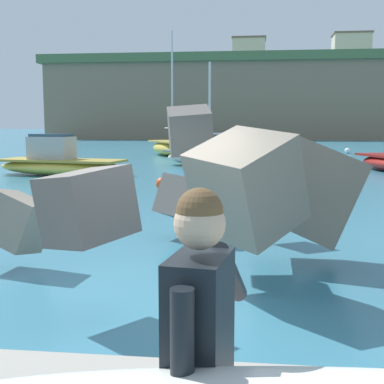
# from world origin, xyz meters

# --- Properties ---
(ground_plane) EXTENTS (400.00, 400.00, 0.00)m
(ground_plane) POSITION_xyz_m (0.00, 0.00, 0.00)
(ground_plane) COLOR teal
(breakwater_jetty) EXTENTS (30.01, 6.61, 3.08)m
(breakwater_jetty) POSITION_xyz_m (-0.06, 1.84, 1.36)
(breakwater_jetty) COLOR slate
(breakwater_jetty) RESTS_ON ground
(surfer_with_board) EXTENTS (2.12, 1.29, 1.78)m
(surfer_with_board) POSITION_xyz_m (1.20, -4.18, 1.28)
(surfer_with_board) COLOR black
(surfer_with_board) RESTS_ON walkway_path
(boat_near_centre) EXTENTS (4.23, 5.52, 8.44)m
(boat_near_centre) POSITION_xyz_m (-4.60, 30.57, 0.59)
(boat_near_centre) COLOR #EAC64C
(boat_near_centre) RESTS_ON ground
(boat_far_left) EXTENTS (6.28, 3.02, 1.81)m
(boat_far_left) POSITION_xyz_m (-7.13, 16.11, 0.55)
(boat_far_left) COLOR #EAC64C
(boat_far_left) RESTS_ON ground
(boat_far_centre) EXTENTS (6.47, 4.68, 5.38)m
(boat_far_centre) POSITION_xyz_m (-0.67, 21.42, 0.47)
(boat_far_centre) COLOR beige
(boat_far_centre) RESTS_ON ground
(mooring_buoy_inner) EXTENTS (0.44, 0.44, 0.44)m
(mooring_buoy_inner) POSITION_xyz_m (8.08, 34.65, 0.22)
(mooring_buoy_inner) COLOR silver
(mooring_buoy_inner) RESTS_ON ground
(mooring_buoy_middle) EXTENTS (0.44, 0.44, 0.44)m
(mooring_buoy_middle) POSITION_xyz_m (-0.30, 39.21, 0.22)
(mooring_buoy_middle) COLOR #E54C1E
(mooring_buoy_middle) RESTS_ON ground
(mooring_buoy_outer) EXTENTS (0.44, 0.44, 0.44)m
(mooring_buoy_outer) POSITION_xyz_m (-1.80, 11.63, 0.22)
(mooring_buoy_outer) COLOR #E54C1E
(mooring_buoy_outer) RESTS_ON ground
(headland_bluff) EXTENTS (74.52, 44.28, 11.69)m
(headland_bluff) POSITION_xyz_m (8.17, 87.83, 5.87)
(headland_bluff) COLOR #847056
(headland_bluff) RESTS_ON ground
(station_building_west) EXTENTS (6.20, 6.23, 6.12)m
(station_building_west) POSITION_xyz_m (-0.42, 95.54, 14.76)
(station_building_west) COLOR beige
(station_building_west) RESTS_ON headland_bluff
(station_building_central) EXTENTS (6.61, 5.21, 6.33)m
(station_building_central) POSITION_xyz_m (17.62, 93.32, 14.86)
(station_building_central) COLOR beige
(station_building_central) RESTS_ON headland_bluff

